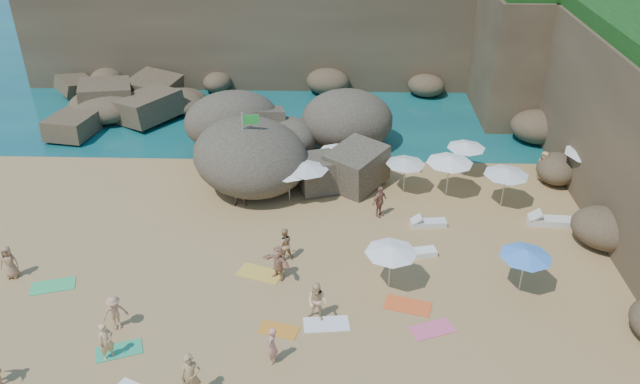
{
  "coord_description": "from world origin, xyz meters",
  "views": [
    {
      "loc": [
        2.79,
        -21.89,
        16.51
      ],
      "look_at": [
        2.0,
        3.0,
        2.0
      ],
      "focal_mm": 35.0,
      "sensor_mm": 36.0,
      "label": 1
    }
  ],
  "objects_px": {
    "rock_outcrop": "(283,166)",
    "parasol_0": "(307,166)",
    "parasol_1": "(337,149)",
    "person_stand_6": "(272,346)",
    "person_stand_0": "(106,342)",
    "person_stand_2": "(334,158)",
    "person_stand_4": "(543,166)",
    "parasol_2": "(466,145)",
    "person_stand_5": "(239,188)",
    "lounger_0": "(281,172)",
    "person_stand_1": "(284,244)",
    "flag_pole": "(247,142)",
    "person_stand_3": "(380,201)"
  },
  "relations": [
    {
      "from": "person_stand_2",
      "to": "person_stand_3",
      "type": "height_order",
      "value": "person_stand_3"
    },
    {
      "from": "person_stand_4",
      "to": "person_stand_1",
      "type": "bearing_deg",
      "value": -105.9
    },
    {
      "from": "lounger_0",
      "to": "person_stand_5",
      "type": "relative_size",
      "value": 1.08
    },
    {
      "from": "person_stand_2",
      "to": "person_stand_4",
      "type": "xyz_separation_m",
      "value": [
        11.29,
        -0.64,
        0.04
      ]
    },
    {
      "from": "parasol_0",
      "to": "person_stand_3",
      "type": "height_order",
      "value": "parasol_0"
    },
    {
      "from": "person_stand_0",
      "to": "person_stand_1",
      "type": "distance_m",
      "value": 8.53
    },
    {
      "from": "parasol_0",
      "to": "person_stand_6",
      "type": "bearing_deg",
      "value": -93.35
    },
    {
      "from": "person_stand_1",
      "to": "person_stand_2",
      "type": "relative_size",
      "value": 0.99
    },
    {
      "from": "rock_outcrop",
      "to": "parasol_0",
      "type": "height_order",
      "value": "parasol_0"
    },
    {
      "from": "lounger_0",
      "to": "person_stand_1",
      "type": "xyz_separation_m",
      "value": [
        0.85,
        -7.71,
        0.62
      ]
    },
    {
      "from": "person_stand_2",
      "to": "person_stand_3",
      "type": "distance_m",
      "value": 5.19
    },
    {
      "from": "lounger_0",
      "to": "person_stand_5",
      "type": "distance_m",
      "value": 3.75
    },
    {
      "from": "parasol_1",
      "to": "person_stand_2",
      "type": "bearing_deg",
      "value": 99.56
    },
    {
      "from": "person_stand_1",
      "to": "person_stand_5",
      "type": "bearing_deg",
      "value": -76.45
    },
    {
      "from": "flag_pole",
      "to": "parasol_0",
      "type": "height_order",
      "value": "flag_pole"
    },
    {
      "from": "parasol_1",
      "to": "person_stand_1",
      "type": "bearing_deg",
      "value": -106.44
    },
    {
      "from": "flag_pole",
      "to": "parasol_0",
      "type": "xyz_separation_m",
      "value": [
        3.06,
        -0.68,
        -0.95
      ]
    },
    {
      "from": "flag_pole",
      "to": "person_stand_1",
      "type": "distance_m",
      "value": 6.63
    },
    {
      "from": "person_stand_1",
      "to": "person_stand_4",
      "type": "height_order",
      "value": "person_stand_4"
    },
    {
      "from": "person_stand_0",
      "to": "person_stand_6",
      "type": "relative_size",
      "value": 0.99
    },
    {
      "from": "person_stand_2",
      "to": "person_stand_1",
      "type": "bearing_deg",
      "value": 106.08
    },
    {
      "from": "person_stand_1",
      "to": "person_stand_2",
      "type": "xyz_separation_m",
      "value": [
        2.09,
        8.35,
        0.01
      ]
    },
    {
      "from": "lounger_0",
      "to": "person_stand_4",
      "type": "distance_m",
      "value": 14.24
    },
    {
      "from": "flag_pole",
      "to": "person_stand_6",
      "type": "bearing_deg",
      "value": -78.82
    },
    {
      "from": "parasol_1",
      "to": "lounger_0",
      "type": "height_order",
      "value": "parasol_1"
    },
    {
      "from": "person_stand_2",
      "to": "person_stand_5",
      "type": "xyz_separation_m",
      "value": [
        -4.74,
        -3.82,
        0.17
      ]
    },
    {
      "from": "person_stand_2",
      "to": "person_stand_6",
      "type": "xyz_separation_m",
      "value": [
        -2.01,
        -14.58,
        -0.01
      ]
    },
    {
      "from": "parasol_1",
      "to": "person_stand_4",
      "type": "height_order",
      "value": "parasol_1"
    },
    {
      "from": "person_stand_0",
      "to": "person_stand_5",
      "type": "relative_size",
      "value": 0.81
    },
    {
      "from": "person_stand_6",
      "to": "person_stand_1",
      "type": "bearing_deg",
      "value": -165.41
    },
    {
      "from": "flag_pole",
      "to": "parasol_0",
      "type": "relative_size",
      "value": 2.03
    },
    {
      "from": "parasol_2",
      "to": "lounger_0",
      "type": "distance_m",
      "value": 10.2
    },
    {
      "from": "parasol_2",
      "to": "person_stand_0",
      "type": "relative_size",
      "value": 1.34
    },
    {
      "from": "lounger_0",
      "to": "parasol_1",
      "type": "bearing_deg",
      "value": -5.53
    },
    {
      "from": "person_stand_2",
      "to": "rock_outcrop",
      "type": "bearing_deg",
      "value": 21.49
    },
    {
      "from": "lounger_0",
      "to": "person_stand_2",
      "type": "height_order",
      "value": "person_stand_2"
    },
    {
      "from": "parasol_2",
      "to": "person_stand_1",
      "type": "distance_m",
      "value": 12.3
    },
    {
      "from": "parasol_0",
      "to": "flag_pole",
      "type": "bearing_deg",
      "value": 167.4
    },
    {
      "from": "person_stand_3",
      "to": "parasol_0",
      "type": "bearing_deg",
      "value": 111.48
    },
    {
      "from": "person_stand_2",
      "to": "person_stand_4",
      "type": "bearing_deg",
      "value": -153.15
    },
    {
      "from": "person_stand_0",
      "to": "person_stand_4",
      "type": "xyz_separation_m",
      "value": [
        19.22,
        13.92,
        0.06
      ]
    },
    {
      "from": "parasol_0",
      "to": "person_stand_4",
      "type": "bearing_deg",
      "value": 11.35
    },
    {
      "from": "flag_pole",
      "to": "rock_outcrop",
      "type": "bearing_deg",
      "value": 62.65
    },
    {
      "from": "parasol_1",
      "to": "person_stand_6",
      "type": "bearing_deg",
      "value": -98.88
    },
    {
      "from": "parasol_2",
      "to": "rock_outcrop",
      "type": "bearing_deg",
      "value": 176.03
    },
    {
      "from": "person_stand_2",
      "to": "person_stand_5",
      "type": "height_order",
      "value": "person_stand_5"
    },
    {
      "from": "person_stand_0",
      "to": "person_stand_2",
      "type": "bearing_deg",
      "value": 15.49
    },
    {
      "from": "flag_pole",
      "to": "person_stand_4",
      "type": "bearing_deg",
      "value": 6.74
    },
    {
      "from": "person_stand_5",
      "to": "lounger_0",
      "type": "bearing_deg",
      "value": 59.63
    },
    {
      "from": "flag_pole",
      "to": "person_stand_2",
      "type": "bearing_deg",
      "value": 29.57
    }
  ]
}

